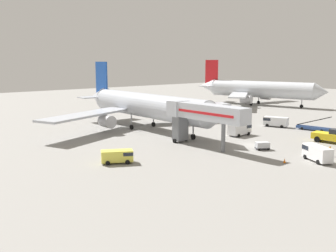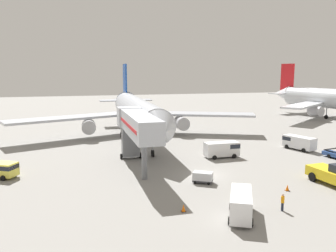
{
  "view_description": "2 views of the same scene",
  "coord_description": "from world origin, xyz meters",
  "views": [
    {
      "loc": [
        -56.42,
        -42.3,
        15.09
      ],
      "look_at": [
        -6.3,
        16.2,
        2.21
      ],
      "focal_mm": 41.75,
      "sensor_mm": 36.0,
      "label": 1
    },
    {
      "loc": [
        -15.91,
        -40.36,
        13.23
      ],
      "look_at": [
        -1.15,
        13.82,
        4.26
      ],
      "focal_mm": 37.1,
      "sensor_mm": 36.0,
      "label": 2
    }
  ],
  "objects": [
    {
      "name": "baggage_cart_far_right",
      "position": [
        -1.46,
        -3.08,
        0.74
      ],
      "size": [
        2.64,
        2.33,
        1.33
      ],
      "color": "#38383D",
      "rests_on": "ground"
    },
    {
      "name": "safety_cone_alpha",
      "position": [
        6.67,
        -8.11,
        0.34
      ],
      "size": [
        0.46,
        0.46,
        0.7
      ],
      "color": "black",
      "rests_on": "ground"
    },
    {
      "name": "safety_cone_bravo",
      "position": [
        -6.28,
        -10.59,
        0.35
      ],
      "size": [
        0.46,
        0.46,
        0.71
      ],
      "color": "black",
      "rests_on": "ground"
    },
    {
      "name": "ground_crew_worker_foreground",
      "position": [
        2.88,
        -12.91,
        0.9
      ],
      "size": [
        0.39,
        0.39,
        1.7
      ],
      "color": "#1E2333",
      "rests_on": "ground"
    },
    {
      "name": "ground_plane",
      "position": [
        0.0,
        0.0,
        0.0
      ],
      "size": [
        300.0,
        300.0,
        0.0
      ],
      "primitive_type": "plane",
      "color": "gray"
    },
    {
      "name": "service_van_far_center",
      "position": [
        5.91,
        7.75,
        1.35
      ],
      "size": [
        5.35,
        2.45,
        2.39
      ],
      "color": "white",
      "rests_on": "ground"
    },
    {
      "name": "jet_bridge",
      "position": [
        -7.87,
        5.45,
        5.87
      ],
      "size": [
        3.45,
        17.23,
        7.79
      ],
      "color": "#B2B7C1",
      "rests_on": "ground"
    },
    {
      "name": "airplane_at_gate",
      "position": [
        -3.97,
        27.1,
        5.25
      ],
      "size": [
        50.57,
        48.9,
        14.88
      ],
      "color": "#B7BCC6",
      "rests_on": "ground"
    },
    {
      "name": "service_van_mid_left",
      "position": [
        -1.58,
        -13.08,
        1.34
      ],
      "size": [
        4.13,
        5.65,
        2.36
      ],
      "color": "white",
      "rests_on": "ground"
    },
    {
      "name": "service_van_rear_right",
      "position": [
        20.56,
        9.37,
        1.29
      ],
      "size": [
        3.61,
        5.8,
        2.26
      ],
      "color": "white",
      "rests_on": "ground"
    }
  ]
}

